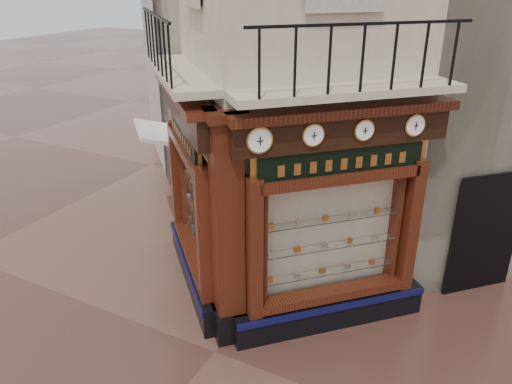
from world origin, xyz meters
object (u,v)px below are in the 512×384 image
Objects in this scene: clock_a at (259,140)px; signboard_left at (184,136)px; signboard_right at (342,162)px; corner_pilaster at (228,236)px; awning at (167,230)px; clock_b at (313,135)px; clock_c at (364,130)px; clock_d at (415,125)px.

signboard_left is at bearing 107.90° from clock_a.
signboard_right is (0.89, 1.04, -0.52)m from clock_a.
awning is at bearing 96.85° from corner_pilaster.
clock_a is at bearing -162.10° from signboard_left.
clock_a is 0.81m from clock_b.
clock_d reaches higher than clock_c.
corner_pilaster is at bearing 171.58° from clock_d.
awning is (-5.64, 0.85, -3.62)m from clock_d.
clock_b is (1.15, 0.54, 1.67)m from corner_pilaster.
corner_pilaster is 10.21× the size of clock_a.
clock_c is at bearing -133.01° from signboard_left.
signboard_left is (-2.04, 1.04, -0.52)m from clock_a.
corner_pilaster is 1.88× the size of signboard_right.
clock_b is 6.09m from awning.
awning is at bearing 126.39° from clock_d.
clock_c is at bearing -180.00° from clock_d.
clock_b is 0.77m from signboard_right.
clock_b is 0.98× the size of clock_d.
corner_pilaster reaches higher than clock_d.
clock_b reaches higher than clock_c.
corner_pilaster reaches higher than signboard_right.
signboard_right is (0.31, 0.47, -0.52)m from clock_b.
clock_b is (0.57, 0.57, 0.00)m from clock_a.
awning is 5.89m from signboard_right.
corner_pilaster is 3.36m from clock_d.
clock_b is 1.69m from clock_d.
signboard_right is at bearing -135.00° from signboard_left.
corner_pilaster is 2.10m from clock_b.
clock_a is at bearing 180.00° from clock_c.
clock_b is at bearing -159.71° from awning.
clock_a reaches higher than clock_d.
clock_b is 2.70m from signboard_left.
corner_pilaster reaches higher than awning.
clock_c is (0.58, 0.58, -0.00)m from clock_b.
signboard_left is at bearing -175.65° from awning.
clock_c is 0.94× the size of clock_d.
corner_pilaster is 11.59× the size of clock_b.
signboard_right is at bearing 4.64° from clock_a.
clock_d reaches higher than signboard_left.
clock_d is 6.76m from awning.
clock_a is 0.20× the size of signboard_left.
corner_pilaster is 2.12m from signboard_left.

